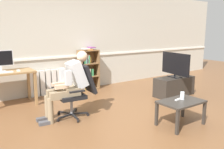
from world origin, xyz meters
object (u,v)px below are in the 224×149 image
bookshelf (87,70)px  office_chair (78,89)px  coffee_table (181,104)px  spare_remote (178,99)px  radiator (45,83)px  drinking_glass (182,96)px  tv_screen (175,64)px  imac_monitor (0,59)px  computer_mouse (18,71)px  keyboard (3,72)px  tv_stand (174,86)px  person_seated (69,83)px  computer_desk (3,77)px

bookshelf → office_chair: 1.99m
coffee_table → spare_remote: (-0.00, 0.06, 0.07)m
radiator → drinking_glass: radiator is taller
radiator → tv_screen: (2.60, -1.87, 0.46)m
imac_monitor → drinking_glass: imac_monitor is taller
imac_monitor → computer_mouse: size_ratio=5.26×
computer_mouse → tv_screen: 3.60m
imac_monitor → keyboard: size_ratio=1.44×
keyboard → drinking_glass: (2.36, -2.57, -0.27)m
tv_stand → tv_screen: bearing=-8.8°
coffee_table → tv_screen: bearing=43.5°
radiator → drinking_glass: (1.34, -3.10, 0.18)m
tv_stand → drinking_glass: bearing=-135.8°
office_chair → spare_remote: office_chair is taller
keyboard → computer_mouse: (0.30, 0.02, 0.01)m
coffee_table → drinking_glass: bearing=29.7°
computer_mouse → office_chair: office_chair is taller
keyboard → radiator: 1.24m
computer_mouse → tv_stand: size_ratio=0.10×
keyboard → bookshelf: size_ratio=0.32×
tv_screen → keyboard: bearing=78.5°
drinking_glass → spare_remote: drinking_glass is taller
tv_screen → spare_remote: bearing=140.7°
office_chair → person_seated: size_ratio=0.80×
keyboard → bookshelf: bookshelf is taller
radiator → computer_desk: bearing=-159.0°
imac_monitor → keyboard: imac_monitor is taller
computer_mouse → tv_screen: size_ratio=0.11×
radiator → person_seated: (-0.15, -1.75, 0.34)m
computer_desk → tv_stand: 3.93m
computer_desk → tv_stand: bearing=-22.3°
coffee_table → spare_remote: 0.09m
computer_desk → keyboard: keyboard is taller
imac_monitor → tv_stand: size_ratio=0.50×
computer_mouse → spare_remote: 3.26m
person_seated → tv_screen: (2.75, -0.12, 0.13)m
tv_screen → drinking_glass: tv_screen is taller
tv_screen → radiator: bearing=63.1°
tv_stand → coffee_table: size_ratio=1.38×
office_chair → keyboard: bearing=-134.2°
bookshelf → radiator: bookshelf is taller
computer_desk → keyboard: 0.19m
office_chair → tv_screen: tv_screen is taller
keyboard → tv_stand: size_ratio=0.35×
keyboard → drinking_glass: 3.50m
bookshelf → tv_stand: size_ratio=1.10×
computer_desk → imac_monitor: imac_monitor is taller
person_seated → tv_stand: size_ratio=1.18×
keyboard → coffee_table: 3.49m
computer_desk → drinking_glass: 3.59m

